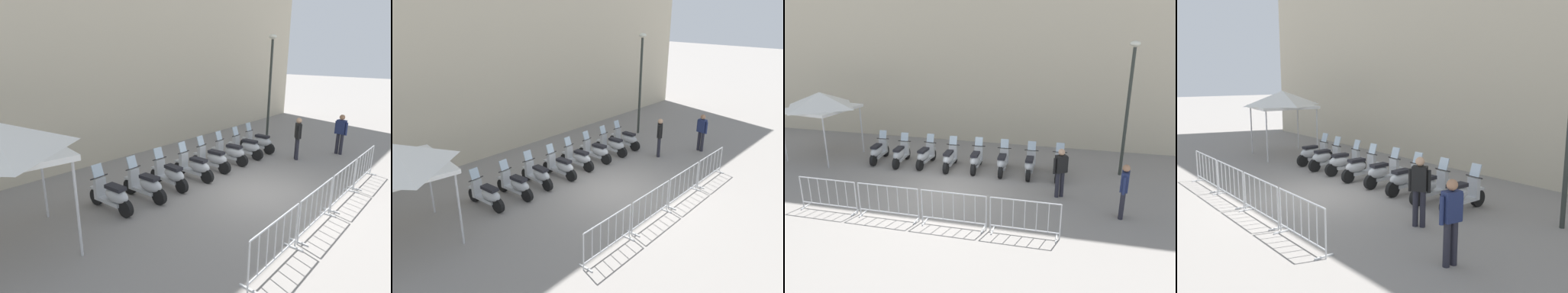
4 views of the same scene
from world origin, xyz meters
The scene contains 17 objects.
ground_plane centered at (0.00, 0.00, 0.00)m, with size 120.00×120.00×0.00m, color gray.
motorcycle_0 centered at (-4.09, 1.88, 0.45)m, with size 0.68×1.71×1.24m.
motorcycle_1 centered at (-2.99, 1.91, 0.45)m, with size 0.67×1.71×1.24m.
motorcycle_2 centered at (-1.93, 2.14, 0.45)m, with size 0.56×1.73×1.24m.
motorcycle_3 centered at (-0.84, 2.20, 0.45)m, with size 0.64×1.72×1.24m.
motorcycle_4 centered at (0.23, 2.44, 0.45)m, with size 0.65×1.72×1.24m.
motorcycle_5 centered at (1.31, 2.55, 0.45)m, with size 0.65×1.72×1.24m.
motorcycle_6 centered at (2.40, 2.66, 0.45)m, with size 0.62×1.72×1.24m.
motorcycle_7 centered at (3.46, 2.85, 0.45)m, with size 0.58×1.73×1.24m.
barrier_segment_0 centered at (-2.80, -2.49, 0.52)m, with size 1.97×0.68×1.07m.
barrier_segment_1 centered at (-0.75, -2.22, 0.52)m, with size 1.97×0.68×1.07m.
barrier_segment_2 centered at (1.30, -1.95, 0.52)m, with size 1.97×0.68×1.07m.
barrier_segment_3 centered at (3.35, -1.68, 0.52)m, with size 1.97×0.68×1.07m.
street_lamp centered at (5.69, 4.06, 3.13)m, with size 0.36×0.36×5.10m.
officer_near_row_end centered at (3.81, 1.17, 0.98)m, with size 0.45×0.40×1.73m.
officer_mid_plaza centered at (5.83, 0.37, 0.98)m, with size 0.24×0.55×1.73m.
canopy_tent centered at (-6.68, 1.56, 2.52)m, with size 2.52×2.52×2.91m.
Camera 2 is at (-8.70, -8.50, 6.07)m, focal length 34.24 mm.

